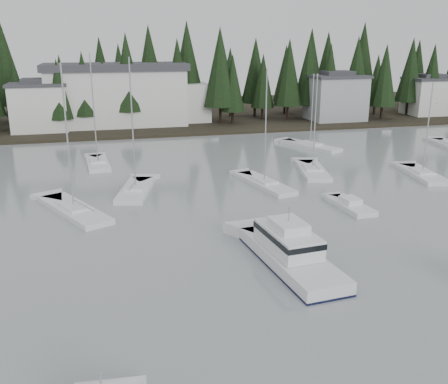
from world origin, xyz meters
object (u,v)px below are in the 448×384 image
object	(u,v)px
sailboat_10	(98,164)
runabout_1	(350,207)
sailboat_9	(310,147)
sailboat_3	(136,192)
sailboat_5	(312,172)
house_east_a	(336,97)
sailboat_7	(264,185)
house_west	(40,106)
sailboat_8	(422,176)
cabin_cruiser_center	(290,254)
harbor_inn	(128,95)
sailboat_6	(74,212)
house_east_b	(429,95)

from	to	relation	value
sailboat_10	runabout_1	bearing A→B (deg)	-139.18
runabout_1	sailboat_9	bearing A→B (deg)	-19.65
sailboat_3	sailboat_5	distance (m)	21.54
house_east_a	sailboat_7	distance (m)	47.73
house_west	sailboat_8	xyz separation A→B (m)	(45.86, -40.53, -4.60)
cabin_cruiser_center	sailboat_7	bearing A→B (deg)	-18.79
house_east_a	cabin_cruiser_center	world-z (taller)	house_east_a
harbor_inn	sailboat_5	distance (m)	43.88
house_east_a	sailboat_8	distance (m)	40.65
house_west	sailboat_6	distance (m)	44.67
sailboat_5	sailboat_10	distance (m)	27.07
sailboat_5	sailboat_7	world-z (taller)	sailboat_7
sailboat_8	sailboat_7	bearing A→B (deg)	97.39
harbor_inn	sailboat_6	xyz separation A→B (m)	(-8.35, -47.26, -5.71)
harbor_inn	house_west	bearing A→B (deg)	-167.48
house_east_b	sailboat_6	bearing A→B (deg)	-147.05
cabin_cruiser_center	runabout_1	distance (m)	14.33
sailboat_6	sailboat_9	world-z (taller)	sailboat_6
sailboat_7	sailboat_9	xyz separation A→B (m)	(13.18, 17.79, -0.02)
house_west	sailboat_9	world-z (taller)	sailboat_9
house_east_a	cabin_cruiser_center	bearing A→B (deg)	-118.82
sailboat_8	sailboat_9	size ratio (longest dim) A/B	1.00
house_east_a	sailboat_10	distance (m)	51.51
house_west	cabin_cruiser_center	size ratio (longest dim) A/B	0.83
house_west	sailboat_9	xyz separation A→B (m)	(39.80, -22.00, -4.60)
sailboat_8	sailboat_9	distance (m)	19.50
house_west	house_east_b	world-z (taller)	house_west
runabout_1	sailboat_3	bearing A→B (deg)	58.58
harbor_inn	sailboat_6	bearing A→B (deg)	-100.02
sailboat_7	runabout_1	size ratio (longest dim) A/B	2.11
sailboat_3	sailboat_6	distance (m)	7.90
harbor_inn	house_east_b	bearing A→B (deg)	-2.20
sailboat_5	sailboat_6	size ratio (longest dim) A/B	0.87
cabin_cruiser_center	sailboat_8	xyz separation A→B (m)	(23.88, 18.65, -0.66)
house_west	cabin_cruiser_center	world-z (taller)	house_west
sailboat_3	sailboat_9	size ratio (longest dim) A/B	1.27
sailboat_5	sailboat_8	size ratio (longest dim) A/B	1.08
sailboat_7	sailboat_9	world-z (taller)	sailboat_7
house_east_a	sailboat_7	bearing A→B (deg)	-125.22
harbor_inn	runabout_1	xyz separation A→B (m)	(17.04, -52.37, -5.64)
sailboat_3	sailboat_8	distance (m)	33.13
sailboat_8	sailboat_10	bearing A→B (deg)	77.54
sailboat_7	runabout_1	world-z (taller)	sailboat_7
house_east_b	house_west	bearing A→B (deg)	-179.25
sailboat_6	sailboat_8	size ratio (longest dim) A/B	1.24
house_west	house_east_b	size ratio (longest dim) A/B	1.00
cabin_cruiser_center	sailboat_8	size ratio (longest dim) A/B	1.01
harbor_inn	runabout_1	size ratio (longest dim) A/B	4.78
runabout_1	sailboat_7	bearing A→B (deg)	26.91
sailboat_10	harbor_inn	bearing A→B (deg)	-15.55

